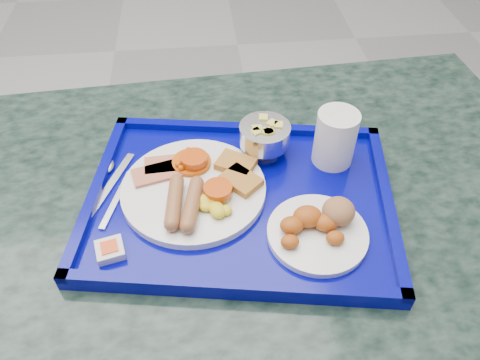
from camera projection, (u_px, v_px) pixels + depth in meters
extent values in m
plane|color=gray|center=(83.00, 252.00, 1.59)|extent=(6.00, 6.00, 0.00)
cylinder|color=slate|center=(242.00, 313.00, 1.04)|extent=(0.11, 0.11, 0.66)
cube|color=black|center=(243.00, 210.00, 0.79)|extent=(1.21, 0.85, 0.04)
cube|color=#020381|center=(240.00, 200.00, 0.77)|extent=(0.54, 0.44, 0.02)
cube|color=#020381|center=(246.00, 128.00, 0.88)|extent=(0.49, 0.10, 0.01)
cube|color=#020381|center=(232.00, 286.00, 0.64)|extent=(0.49, 0.10, 0.01)
cube|color=#020381|center=(387.00, 202.00, 0.75)|extent=(0.08, 0.36, 0.01)
cube|color=#020381|center=(97.00, 188.00, 0.77)|extent=(0.08, 0.36, 0.01)
cylinder|color=white|center=(194.00, 189.00, 0.77)|extent=(0.24, 0.24, 0.01)
cube|color=#CF6C53|center=(169.00, 164.00, 0.80)|extent=(0.08, 0.05, 0.01)
cube|color=#CF6C53|center=(157.00, 173.00, 0.78)|extent=(0.09, 0.06, 0.01)
cylinder|color=#C35008|center=(192.00, 162.00, 0.80)|extent=(0.07, 0.07, 0.01)
sphere|color=#C35008|center=(203.00, 165.00, 0.78)|extent=(0.01, 0.01, 0.01)
sphere|color=#C35008|center=(192.00, 162.00, 0.79)|extent=(0.01, 0.01, 0.01)
sphere|color=#C35008|center=(181.00, 168.00, 0.78)|extent=(0.01, 0.01, 0.01)
sphere|color=#C35008|center=(191.00, 162.00, 0.79)|extent=(0.01, 0.01, 0.01)
sphere|color=#C35008|center=(198.00, 160.00, 0.79)|extent=(0.01, 0.01, 0.01)
sphere|color=#C35008|center=(196.00, 153.00, 0.80)|extent=(0.01, 0.01, 0.01)
sphere|color=#C35008|center=(191.00, 167.00, 0.78)|extent=(0.01, 0.01, 0.01)
sphere|color=#C35008|center=(188.00, 150.00, 0.81)|extent=(0.01, 0.01, 0.01)
sphere|color=#C35008|center=(202.00, 159.00, 0.79)|extent=(0.01, 0.01, 0.01)
sphere|color=#C35008|center=(196.00, 157.00, 0.80)|extent=(0.01, 0.01, 0.01)
sphere|color=#C35008|center=(199.00, 159.00, 0.79)|extent=(0.01, 0.01, 0.01)
sphere|color=#C35008|center=(178.00, 165.00, 0.78)|extent=(0.01, 0.01, 0.01)
sphere|color=#C35008|center=(193.00, 156.00, 0.80)|extent=(0.01, 0.01, 0.01)
sphere|color=#C35008|center=(197.00, 168.00, 0.78)|extent=(0.01, 0.01, 0.01)
sphere|color=#C35008|center=(198.00, 164.00, 0.79)|extent=(0.01, 0.01, 0.01)
sphere|color=#C35008|center=(201.00, 155.00, 0.80)|extent=(0.01, 0.01, 0.01)
cube|color=#A66929|center=(236.00, 164.00, 0.79)|extent=(0.08, 0.07, 0.01)
cube|color=#A66929|center=(241.00, 180.00, 0.76)|extent=(0.07, 0.08, 0.01)
cylinder|color=brown|center=(174.00, 202.00, 0.72)|extent=(0.03, 0.09, 0.02)
cylinder|color=brown|center=(192.00, 204.00, 0.72)|extent=(0.04, 0.09, 0.02)
ellipsoid|color=yellow|center=(205.00, 201.00, 0.73)|extent=(0.02, 0.02, 0.02)
ellipsoid|color=yellow|center=(216.00, 208.00, 0.72)|extent=(0.02, 0.02, 0.02)
ellipsoid|color=yellow|center=(217.00, 189.00, 0.75)|extent=(0.02, 0.02, 0.01)
ellipsoid|color=yellow|center=(218.00, 212.00, 0.71)|extent=(0.02, 0.02, 0.02)
ellipsoid|color=yellow|center=(223.00, 198.00, 0.74)|extent=(0.02, 0.02, 0.01)
ellipsoid|color=yellow|center=(221.00, 185.00, 0.76)|extent=(0.02, 0.02, 0.01)
ellipsoid|color=yellow|center=(223.00, 187.00, 0.75)|extent=(0.03, 0.03, 0.02)
ellipsoid|color=yellow|center=(206.00, 206.00, 0.72)|extent=(0.02, 0.02, 0.01)
ellipsoid|color=yellow|center=(215.00, 197.00, 0.73)|extent=(0.03, 0.03, 0.02)
ellipsoid|color=yellow|center=(226.00, 210.00, 0.72)|extent=(0.02, 0.02, 0.01)
cylinder|color=#B23104|center=(194.00, 159.00, 0.79)|extent=(0.05, 0.05, 0.01)
cylinder|color=#B23104|center=(218.00, 190.00, 0.74)|extent=(0.05, 0.05, 0.01)
cylinder|color=white|center=(317.00, 234.00, 0.71)|extent=(0.15, 0.15, 0.01)
ellipsoid|color=#9A4512|center=(335.00, 238.00, 0.68)|extent=(0.03, 0.02, 0.02)
ellipsoid|color=#9A4512|center=(326.00, 222.00, 0.70)|extent=(0.04, 0.03, 0.02)
ellipsoid|color=#9A4512|center=(307.00, 216.00, 0.70)|extent=(0.04, 0.04, 0.03)
ellipsoid|color=#9A4512|center=(292.00, 225.00, 0.69)|extent=(0.04, 0.03, 0.02)
ellipsoid|color=#9A4512|center=(290.00, 242.00, 0.68)|extent=(0.03, 0.02, 0.02)
ellipsoid|color=#9A623D|center=(339.00, 211.00, 0.70)|extent=(0.05, 0.05, 0.04)
cylinder|color=silver|center=(264.00, 151.00, 0.84)|extent=(0.06, 0.06, 0.01)
cylinder|color=silver|center=(264.00, 146.00, 0.83)|extent=(0.02, 0.02, 0.02)
cylinder|color=silver|center=(265.00, 135.00, 0.81)|extent=(0.09, 0.09, 0.04)
cube|color=#F7EC5E|center=(269.00, 134.00, 0.79)|extent=(0.02, 0.02, 0.01)
cube|color=#F7EC5E|center=(263.00, 119.00, 0.82)|extent=(0.02, 0.02, 0.01)
cube|color=#F7EC5E|center=(278.00, 127.00, 0.80)|extent=(0.02, 0.02, 0.01)
cube|color=#F7EC5E|center=(269.00, 133.00, 0.79)|extent=(0.02, 0.02, 0.01)
cube|color=#F7EC5E|center=(257.00, 130.00, 0.80)|extent=(0.02, 0.02, 0.01)
cube|color=#F7EC5E|center=(256.00, 133.00, 0.79)|extent=(0.02, 0.02, 0.01)
cube|color=#F7EC5E|center=(266.00, 133.00, 0.79)|extent=(0.02, 0.02, 0.01)
cube|color=#F7EC5E|center=(272.00, 125.00, 0.81)|extent=(0.02, 0.02, 0.01)
cylinder|color=silver|center=(335.00, 138.00, 0.79)|extent=(0.07, 0.07, 0.10)
cylinder|color=orange|center=(339.00, 117.00, 0.76)|extent=(0.06, 0.06, 0.01)
cube|color=silver|center=(117.00, 199.00, 0.76)|extent=(0.05, 0.12, 0.00)
ellipsoid|color=silver|center=(106.00, 165.00, 0.81)|extent=(0.04, 0.05, 0.01)
cube|color=silver|center=(107.00, 191.00, 0.77)|extent=(0.08, 0.18, 0.00)
cube|color=silver|center=(110.00, 250.00, 0.68)|extent=(0.05, 0.05, 0.01)
cube|color=#F1471A|center=(109.00, 247.00, 0.68)|extent=(0.03, 0.03, 0.00)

